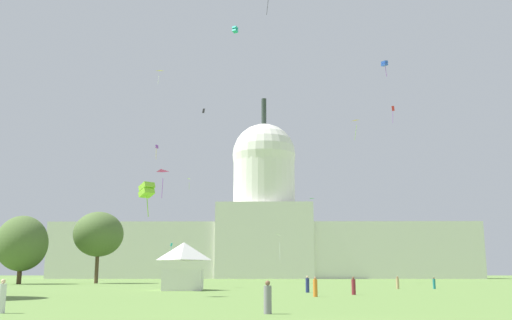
% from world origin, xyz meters
% --- Properties ---
extents(capitol_building, '(145.68, 26.73, 65.22)m').
position_xyz_m(capitol_building, '(-3.77, 182.27, 15.90)').
color(capitol_building, silver).
rests_on(capitol_building, ground_plane).
extents(event_tent, '(4.99, 6.37, 5.54)m').
position_xyz_m(event_tent, '(-13.43, 46.00, 2.81)').
color(event_tent, white).
rests_on(event_tent, ground_plane).
extents(tree_west_near, '(12.54, 12.75, 13.64)m').
position_xyz_m(tree_west_near, '(-35.97, 88.99, 9.30)').
color(tree_west_near, brown).
rests_on(tree_west_near, ground_plane).
extents(tree_west_far, '(13.89, 13.92, 12.25)m').
position_xyz_m(tree_west_far, '(-47.97, 82.36, 7.24)').
color(tree_west_far, '#4C3823').
rests_on(tree_west_far, ground_plane).
extents(person_navy_edge_west, '(0.54, 0.54, 1.70)m').
position_xyz_m(person_navy_edge_west, '(0.48, 38.05, 0.78)').
color(person_navy_edge_west, navy).
rests_on(person_navy_edge_west, ground_plane).
extents(person_teal_back_center, '(0.46, 0.46, 1.44)m').
position_xyz_m(person_teal_back_center, '(17.45, 51.82, 0.66)').
color(person_teal_back_center, '#1E757A').
rests_on(person_teal_back_center, ground_plane).
extents(person_white_near_tree_west, '(0.44, 0.44, 1.70)m').
position_xyz_m(person_white_near_tree_west, '(-17.31, 7.21, 0.78)').
color(person_white_near_tree_west, silver).
rests_on(person_white_near_tree_west, ground_plane).
extents(person_maroon_back_left, '(0.51, 0.51, 1.66)m').
position_xyz_m(person_maroon_back_left, '(4.33, 32.31, 0.76)').
color(person_maroon_back_left, maroon).
rests_on(person_maroon_back_left, ground_plane).
extents(person_tan_deep_crowd, '(0.41, 0.41, 1.57)m').
position_xyz_m(person_tan_deep_crowd, '(12.88, 51.89, 0.72)').
color(person_tan_deep_crowd, tan).
rests_on(person_tan_deep_crowd, ground_plane).
extents(person_grey_mid_right, '(0.53, 0.53, 1.63)m').
position_xyz_m(person_grey_mid_right, '(-3.84, 6.95, 0.75)').
color(person_grey_mid_right, gray).
rests_on(person_grey_mid_right, ground_plane).
extents(person_orange_back_right, '(0.44, 0.44, 1.67)m').
position_xyz_m(person_orange_back_right, '(0.36, 27.60, 0.77)').
color(person_orange_back_right, orange).
rests_on(person_orange_back_right, ground_plane).
extents(kite_white_low, '(0.94, 1.75, 4.17)m').
position_xyz_m(kite_white_low, '(-0.72, 84.53, 8.02)').
color(kite_white_low, white).
extents(kite_lime_low, '(1.55, 1.55, 3.04)m').
position_xyz_m(kite_lime_low, '(-14.33, 27.62, 9.17)').
color(kite_lime_low, '#8CD133').
extents(kite_yellow_high, '(1.37, 0.80, 2.53)m').
position_xyz_m(kite_yellow_high, '(-24.56, 85.38, 40.79)').
color(kite_yellow_high, yellow).
extents(kite_gold_mid, '(1.61, 1.36, 4.44)m').
position_xyz_m(kite_gold_mid, '(16.55, 100.82, 34.51)').
color(kite_gold_mid, gold).
extents(kite_blue_high, '(1.27, 1.26, 2.85)m').
position_xyz_m(kite_blue_high, '(16.98, 72.17, 37.52)').
color(kite_blue_high, blue).
extents(kite_red_high, '(0.72, 0.33, 4.19)m').
position_xyz_m(kite_red_high, '(26.29, 107.44, 39.16)').
color(kite_red_high, red).
extents(kite_black_high, '(0.89, 0.54, 1.48)m').
position_xyz_m(kite_black_high, '(-21.77, 142.38, 49.29)').
color(kite_black_high, black).
extents(kite_violet_mid, '(0.76, 0.70, 3.78)m').
position_xyz_m(kite_violet_mid, '(-31.16, 120.31, 33.44)').
color(kite_violet_mid, purple).
extents(kite_turquoise_high, '(1.35, 1.38, 1.29)m').
position_xyz_m(kite_turquoise_high, '(-9.96, 91.94, 52.70)').
color(kite_turquoise_high, teal).
extents(kite_cyan_low, '(0.60, 0.57, 3.24)m').
position_xyz_m(kite_cyan_low, '(-25.47, 112.23, 7.88)').
color(kite_cyan_low, '#33BCDB').
extents(kite_magenta_low, '(1.54, 1.17, 3.90)m').
position_xyz_m(kite_magenta_low, '(-18.59, 57.79, 15.87)').
color(kite_magenta_low, '#D1339E').
extents(kite_green_mid, '(1.75, 1.66, 0.10)m').
position_xyz_m(kite_green_mid, '(10.09, 149.08, 23.47)').
color(kite_green_mid, green).
extents(kite_lime_mid, '(1.22, 1.80, 3.30)m').
position_xyz_m(kite_lime_mid, '(-27.52, 159.89, 31.13)').
color(kite_lime_mid, '#8CD133').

